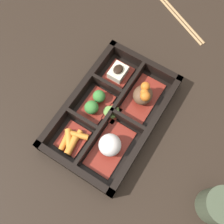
% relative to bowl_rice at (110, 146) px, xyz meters
% --- Properties ---
extents(ground_plane, '(3.00, 3.00, 0.00)m').
position_rel_bowl_rice_xyz_m(ground_plane, '(-0.07, -0.04, -0.03)').
color(ground_plane, black).
extents(bento_base, '(0.31, 0.19, 0.01)m').
position_rel_bowl_rice_xyz_m(bento_base, '(-0.07, -0.04, -0.03)').
color(bento_base, black).
rests_on(bento_base, ground_plane).
extents(bento_rim, '(0.31, 0.19, 0.04)m').
position_rel_bowl_rice_xyz_m(bento_rim, '(-0.07, -0.04, -0.01)').
color(bento_rim, black).
rests_on(bento_rim, ground_plane).
extents(bowl_stew, '(0.12, 0.06, 0.06)m').
position_rel_bowl_rice_xyz_m(bowl_stew, '(-0.14, 0.00, -0.00)').
color(bowl_stew, maroon).
rests_on(bowl_stew, bento_base).
extents(bowl_rice, '(0.12, 0.06, 0.05)m').
position_rel_bowl_rice_xyz_m(bowl_rice, '(0.00, 0.00, 0.00)').
color(bowl_rice, maroon).
rests_on(bowl_rice, bento_base).
extents(bowl_tofu, '(0.07, 0.06, 0.03)m').
position_rel_bowl_rice_xyz_m(bowl_tofu, '(-0.16, -0.08, -0.01)').
color(bowl_tofu, maroon).
rests_on(bowl_tofu, bento_base).
extents(bowl_greens, '(0.08, 0.06, 0.04)m').
position_rel_bowl_rice_xyz_m(bowl_greens, '(-0.06, -0.08, -0.01)').
color(bowl_greens, maroon).
rests_on(bowl_greens, bento_base).
extents(bowl_carrots, '(0.07, 0.06, 0.02)m').
position_rel_bowl_rice_xyz_m(bowl_carrots, '(0.03, -0.08, -0.01)').
color(bowl_carrots, maroon).
rests_on(bowl_carrots, bento_base).
extents(bowl_pickles, '(0.04, 0.03, 0.01)m').
position_rel_bowl_rice_xyz_m(bowl_pickles, '(-0.07, -0.04, -0.02)').
color(bowl_pickles, maroon).
rests_on(bowl_pickles, bento_base).
extents(tea_cup, '(0.07, 0.07, 0.07)m').
position_rel_bowl_rice_xyz_m(tea_cup, '(-0.01, 0.24, 0.00)').
color(tea_cup, '#424C38').
rests_on(tea_cup, ground_plane).
extents(chopsticks, '(0.11, 0.21, 0.01)m').
position_rel_bowl_rice_xyz_m(chopsticks, '(-0.41, -0.05, -0.03)').
color(chopsticks, '#A87F51').
rests_on(chopsticks, ground_plane).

